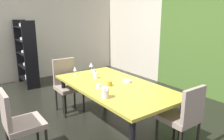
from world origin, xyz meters
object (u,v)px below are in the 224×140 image
(wine_glass_south, at_px, (75,69))
(cup_right, at_px, (99,86))
(chair_right_far, at_px, (184,115))
(chair_left_near, at_px, (67,82))
(dining_table, at_px, (115,89))
(serving_bowl_center, at_px, (127,81))
(chair_head_near, at_px, (18,121))
(wine_glass_rear, at_px, (91,65))
(cup_west, at_px, (94,72))
(display_shelf, at_px, (26,53))
(pitcher_near_window, at_px, (105,93))
(cup_corner, at_px, (96,76))
(cup_front, at_px, (109,83))

(wine_glass_south, height_order, cup_right, wine_glass_south)
(chair_right_far, bearing_deg, chair_left_near, 107.36)
(dining_table, relative_size, serving_bowl_center, 16.26)
(chair_left_near, distance_m, chair_head_near, 1.50)
(wine_glass_rear, distance_m, cup_west, 0.25)
(serving_bowl_center, bearing_deg, display_shelf, -166.66)
(chair_left_near, bearing_deg, pitcher_near_window, 85.99)
(cup_right, relative_size, cup_corner, 0.75)
(chair_right_far, xyz_separation_m, chair_head_near, (-1.08, -1.76, -0.00))
(chair_head_near, height_order, wine_glass_rear, chair_head_near)
(chair_left_near, height_order, pitcher_near_window, chair_left_near)
(cup_west, bearing_deg, serving_bowl_center, 12.66)
(cup_west, height_order, cup_corner, cup_corner)
(chair_head_near, xyz_separation_m, cup_front, (0.02, 1.34, 0.23))
(chair_right_far, xyz_separation_m, cup_west, (-1.76, -0.26, 0.24))
(wine_glass_south, bearing_deg, chair_left_near, -149.54)
(dining_table, distance_m, cup_corner, 0.48)
(chair_left_near, bearing_deg, cup_right, 91.45)
(chair_right_far, distance_m, cup_west, 1.79)
(pitcher_near_window, bearing_deg, dining_table, 130.65)
(chair_head_near, relative_size, cup_west, 10.23)
(wine_glass_rear, height_order, cup_right, wine_glass_rear)
(chair_left_near, bearing_deg, wine_glass_south, 120.46)
(display_shelf, distance_m, serving_bowl_center, 3.17)
(display_shelf, bearing_deg, serving_bowl_center, 13.34)
(chair_right_far, relative_size, serving_bowl_center, 7.29)
(chair_left_near, xyz_separation_m, display_shelf, (-2.01, -0.17, 0.29))
(dining_table, height_order, cup_front, cup_front)
(dining_table, height_order, wine_glass_rear, wine_glass_rear)
(dining_table, xyz_separation_m, wine_glass_rear, (-0.94, 0.13, 0.19))
(dining_table, distance_m, wine_glass_south, 0.94)
(chair_left_near, distance_m, wine_glass_rear, 0.56)
(wine_glass_south, relative_size, pitcher_near_window, 1.03)
(wine_glass_south, bearing_deg, pitcher_near_window, -8.74)
(wine_glass_south, bearing_deg, wine_glass_rear, 97.60)
(chair_head_near, bearing_deg, cup_front, 89.00)
(wine_glass_south, distance_m, cup_front, 0.89)
(chair_left_near, distance_m, cup_right, 1.08)
(cup_corner, bearing_deg, display_shelf, -170.34)
(wine_glass_south, distance_m, wine_glass_rear, 0.37)
(wine_glass_rear, distance_m, cup_right, 1.05)
(chair_head_near, bearing_deg, cup_corner, 107.08)
(cup_right, bearing_deg, serving_bowl_center, 89.19)
(chair_left_near, distance_m, wine_glass_south, 0.33)
(chair_left_near, xyz_separation_m, wine_glass_rear, (0.11, 0.46, 0.30))
(cup_west, bearing_deg, wine_glass_south, -121.06)
(display_shelf, distance_m, cup_front, 3.08)
(cup_front, bearing_deg, serving_bowl_center, 84.33)
(cup_corner, bearing_deg, serving_bowl_center, 30.98)
(chair_head_near, bearing_deg, chair_right_far, 58.51)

